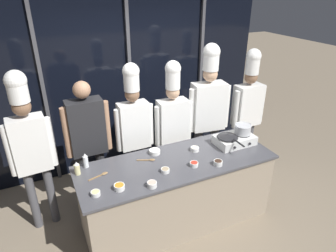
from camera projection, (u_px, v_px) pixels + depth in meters
name	position (u px, v px, depth m)	size (l,w,h in m)	color
ground_plane	(176.00, 219.00, 3.89)	(24.00, 24.00, 0.00)	#7F705B
window_wall_back	(130.00, 84.00, 4.65)	(4.40, 0.09, 2.70)	black
demo_counter	(177.00, 192.00, 3.69)	(2.34, 0.84, 0.89)	gray
portable_stove	(235.00, 140.00, 3.85)	(0.50, 0.32, 0.13)	silver
frying_pan	(228.00, 136.00, 3.76)	(0.27, 0.46, 0.04)	#232326
stock_pot	(243.00, 129.00, 3.84)	(0.23, 0.21, 0.12)	#B7BABF
squeeze_bottle_oil	(77.00, 168.00, 3.24)	(0.06, 0.06, 0.15)	beige
squeeze_bottle_clear	(86.00, 161.00, 3.36)	(0.06, 0.06, 0.18)	white
prep_bowl_chicken	(195.00, 149.00, 3.70)	(0.11, 0.11, 0.05)	white
prep_bowl_carrots	(119.00, 187.00, 3.02)	(0.11, 0.11, 0.05)	white
prep_bowl_rice	(155.00, 151.00, 3.65)	(0.14, 0.14, 0.05)	white
prep_bowl_ginger	(96.00, 193.00, 2.93)	(0.09, 0.09, 0.05)	white
prep_bowl_chili_flakes	(194.00, 164.00, 3.40)	(0.10, 0.10, 0.05)	white
prep_bowl_shrimp	(152.00, 184.00, 3.05)	(0.10, 0.10, 0.06)	white
prep_bowl_mushrooms	(165.00, 170.00, 3.29)	(0.10, 0.10, 0.04)	white
prep_bowl_soy_glaze	(218.00, 162.00, 3.42)	(0.10, 0.10, 0.06)	white
serving_spoon_slotted	(149.00, 160.00, 3.51)	(0.21, 0.11, 0.02)	olive
serving_spoon_solid	(102.00, 175.00, 3.25)	(0.23, 0.09, 0.02)	olive
chef_head	(29.00, 140.00, 3.31)	(0.50, 0.23, 1.99)	#4C4C51
person_guest	(88.00, 136.00, 3.66)	(0.56, 0.23, 1.77)	#232326
chef_sous	(134.00, 123.00, 3.89)	(0.52, 0.21, 1.91)	#4C4C51
chef_line	(173.00, 120.00, 4.06)	(0.54, 0.22, 1.90)	#2D3856
chef_pastry	(208.00, 106.00, 4.24)	(0.61, 0.30, 2.07)	#4C4C51
chef_apprentice	(248.00, 104.00, 4.50)	(0.56, 0.23, 1.94)	#4C4C51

